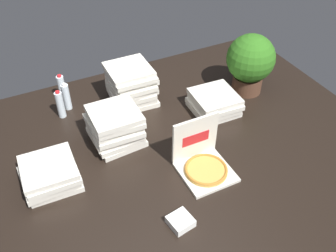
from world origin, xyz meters
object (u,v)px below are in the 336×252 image
pizza_stack_left_far (115,127)px  water_bottle_0 (60,104)px  water_bottle_1 (66,97)px  water_bottle_2 (62,88)px  pizza_stack_right_far (131,85)px  napkin_pile (180,221)px  potted_plant (250,62)px  pizza_stack_right_mid (214,103)px  open_pizza_box (203,162)px  pizza_stack_center_near (50,174)px

pizza_stack_left_far → water_bottle_0: 0.56m
water_bottle_1 → water_bottle_2: bearing=90.8°
pizza_stack_right_far → napkin_pile: bearing=-99.4°
water_bottle_1 → potted_plant: 1.55m
water_bottle_1 → pizza_stack_right_mid: bearing=-28.3°
pizza_stack_right_far → water_bottle_2: pizza_stack_right_far is taller
water_bottle_0 → potted_plant: potted_plant is taller
pizza_stack_right_mid → potted_plant: bearing=17.4°
open_pizza_box → pizza_stack_right_mid: open_pizza_box is taller
open_pizza_box → pizza_stack_right_far: open_pizza_box is taller
water_bottle_1 → potted_plant: (1.47, -0.44, 0.17)m
pizza_stack_right_mid → water_bottle_2: size_ratio=1.53×
pizza_stack_right_mid → water_bottle_0: water_bottle_0 is taller
pizza_stack_right_far → napkin_pile: 1.31m
water_bottle_1 → pizza_stack_center_near: bearing=-112.8°
water_bottle_2 → water_bottle_0: bearing=-107.5°
pizza_stack_right_far → water_bottle_2: (-0.52, 0.28, -0.05)m
pizza_stack_right_far → water_bottle_2: 0.59m
open_pizza_box → napkin_pile: (-0.35, -0.33, -0.04)m
pizza_stack_left_far → napkin_pile: size_ratio=2.78×
pizza_stack_right_mid → pizza_stack_right_far: bearing=141.8°
pizza_stack_right_mid → pizza_stack_right_far: size_ratio=0.97×
pizza_stack_right_mid → potted_plant: 0.48m
pizza_stack_left_far → open_pizza_box: bearing=-50.8°
water_bottle_2 → potted_plant: bearing=-21.5°
pizza_stack_right_mid → water_bottle_2: (-1.06, 0.71, 0.03)m
open_pizza_box → water_bottle_0: 1.24m
potted_plant → pizza_stack_left_far: bearing=-174.6°
water_bottle_1 → napkin_pile: water_bottle_1 is taller
open_pizza_box → pizza_stack_left_far: open_pizza_box is taller
pizza_stack_right_mid → pizza_stack_right_far: pizza_stack_right_far is taller
pizza_stack_left_far → water_bottle_0: bearing=121.0°
pizza_stack_right_far → napkin_pile: pizza_stack_right_far is taller
open_pizza_box → potted_plant: bearing=38.3°
open_pizza_box → water_bottle_1: 1.27m
open_pizza_box → water_bottle_0: (-0.72, 1.01, 0.05)m
water_bottle_1 → napkin_pile: size_ratio=1.80×
pizza_stack_center_near → pizza_stack_left_far: pizza_stack_left_far is taller
pizza_stack_right_far → water_bottle_0: size_ratio=1.57×
water_bottle_1 → water_bottle_2: (-0.00, 0.14, 0.00)m
open_pizza_box → napkin_pile: open_pizza_box is taller
napkin_pile → pizza_stack_right_far: bearing=80.6°
open_pizza_box → potted_plant: potted_plant is taller
pizza_stack_left_far → water_bottle_1: size_ratio=1.55×
napkin_pile → pizza_stack_center_near: bearing=132.5°
napkin_pile → open_pizza_box: bearing=43.8°
water_bottle_0 → water_bottle_1: size_ratio=1.00×
pizza_stack_right_far → pizza_stack_right_mid: bearing=-38.2°
pizza_stack_right_mid → pizza_stack_left_far: (-0.84, 0.01, 0.06)m
open_pizza_box → water_bottle_1: (-0.65, 1.09, 0.05)m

